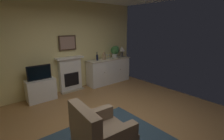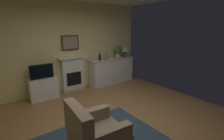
% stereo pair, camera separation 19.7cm
% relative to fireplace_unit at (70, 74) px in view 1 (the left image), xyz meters
% --- Properties ---
extents(ground_plane, '(5.29, 5.20, 0.10)m').
position_rel_fireplace_unit_xyz_m(ground_plane, '(-0.06, -2.44, -0.60)').
color(ground_plane, '#9E7042').
rests_on(ground_plane, ground).
extents(wall_rear, '(5.29, 0.06, 2.78)m').
position_rel_fireplace_unit_xyz_m(wall_rear, '(-0.06, 0.13, 0.84)').
color(wall_rear, '#EAD68C').
rests_on(wall_rear, ground_plane).
extents(fireplace_unit, '(0.87, 0.30, 1.10)m').
position_rel_fireplace_unit_xyz_m(fireplace_unit, '(0.00, 0.00, 0.00)').
color(fireplace_unit, white).
rests_on(fireplace_unit, ground_plane).
extents(framed_picture, '(0.55, 0.04, 0.45)m').
position_rel_fireplace_unit_xyz_m(framed_picture, '(-0.00, 0.05, 0.98)').
color(framed_picture, '#473323').
extents(sideboard_cabinet, '(1.68, 0.49, 0.89)m').
position_rel_fireplace_unit_xyz_m(sideboard_cabinet, '(1.43, -0.18, -0.10)').
color(sideboard_cabinet, white).
rests_on(sideboard_cabinet, ground_plane).
extents(table_lamp, '(0.26, 0.26, 0.40)m').
position_rel_fireplace_unit_xyz_m(table_lamp, '(2.05, -0.18, 0.62)').
color(table_lamp, '#4C4742').
rests_on(table_lamp, sideboard_cabinet).
extents(wine_bottle, '(0.08, 0.08, 0.29)m').
position_rel_fireplace_unit_xyz_m(wine_bottle, '(0.93, -0.17, 0.45)').
color(wine_bottle, black).
rests_on(wine_bottle, sideboard_cabinet).
extents(wine_glass_left, '(0.07, 0.07, 0.16)m').
position_rel_fireplace_unit_xyz_m(wine_glass_left, '(1.34, -0.18, 0.47)').
color(wine_glass_left, silver).
rests_on(wine_glass_left, sideboard_cabinet).
extents(wine_glass_center, '(0.07, 0.07, 0.16)m').
position_rel_fireplace_unit_xyz_m(wine_glass_center, '(1.45, -0.20, 0.47)').
color(wine_glass_center, silver).
rests_on(wine_glass_center, sideboard_cabinet).
extents(wine_glass_right, '(0.07, 0.07, 0.16)m').
position_rel_fireplace_unit_xyz_m(wine_glass_right, '(1.56, -0.23, 0.47)').
color(wine_glass_right, silver).
rests_on(wine_glass_right, sideboard_cabinet).
extents(vase_decorative, '(0.11, 0.11, 0.28)m').
position_rel_fireplace_unit_xyz_m(vase_decorative, '(1.18, -0.23, 0.48)').
color(vase_decorative, '#9E7F5B').
rests_on(vase_decorative, sideboard_cabinet).
extents(tv_cabinet, '(0.75, 0.42, 0.61)m').
position_rel_fireplace_unit_xyz_m(tv_cabinet, '(-0.97, -0.16, -0.25)').
color(tv_cabinet, white).
rests_on(tv_cabinet, ground_plane).
extents(tv_set, '(0.62, 0.07, 0.40)m').
position_rel_fireplace_unit_xyz_m(tv_set, '(-0.98, -0.19, 0.26)').
color(tv_set, black).
rests_on(tv_set, tv_cabinet).
extents(potted_plant_small, '(0.30, 0.30, 0.43)m').
position_rel_fireplace_unit_xyz_m(potted_plant_small, '(1.77, -0.13, 0.60)').
color(potted_plant_small, beige).
rests_on(potted_plant_small, sideboard_cabinet).
extents(armchair, '(0.86, 0.83, 0.92)m').
position_rel_fireplace_unit_xyz_m(armchair, '(-0.91, -2.92, -0.17)').
color(armchair, '#8C7259').
rests_on(armchair, ground_plane).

